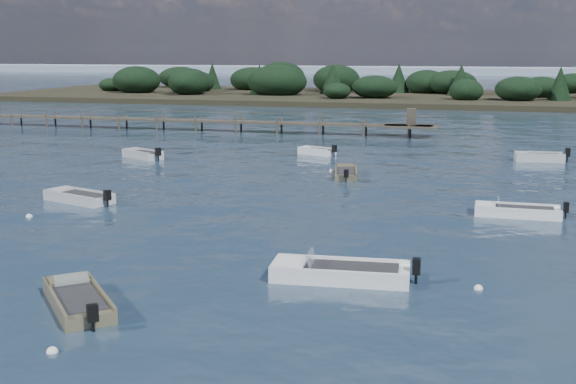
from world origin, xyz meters
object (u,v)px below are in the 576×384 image
(tender_far_grey_b, at_px, (539,159))
(dinghy_extra_b, at_px, (346,174))
(tender_far_grey, at_px, (143,156))
(jetty, at_px, (160,120))
(dinghy_near_olive, at_px, (78,303))
(tender_far_white, at_px, (317,153))
(dinghy_mid_white_b, at_px, (517,213))
(dinghy_mid_white_a, at_px, (340,275))
(dinghy_mid_grey, at_px, (79,199))

(tender_far_grey_b, height_order, dinghy_extra_b, tender_far_grey_b)
(tender_far_grey, bearing_deg, jetty, 110.83)
(tender_far_grey_b, height_order, dinghy_near_olive, tender_far_grey_b)
(tender_far_grey, distance_m, dinghy_near_olive, 32.70)
(tender_far_grey_b, distance_m, dinghy_extra_b, 16.10)
(tender_far_grey_b, height_order, tender_far_white, tender_far_grey_b)
(dinghy_near_olive, bearing_deg, dinghy_mid_white_b, 50.17)
(dinghy_extra_b, bearing_deg, tender_far_grey, 166.61)
(tender_far_grey_b, height_order, tender_far_grey, tender_far_grey_b)
(dinghy_mid_white_a, relative_size, tender_far_white, 1.61)
(tender_far_grey_b, relative_size, tender_far_grey, 1.03)
(dinghy_mid_white_b, distance_m, dinghy_near_olive, 22.28)
(tender_far_grey_b, bearing_deg, dinghy_mid_grey, -139.65)
(tender_far_grey, height_order, jetty, jetty)
(dinghy_mid_white_b, bearing_deg, dinghy_extra_b, 138.03)
(dinghy_mid_grey, bearing_deg, tender_far_grey_b, 40.35)
(dinghy_near_olive, xyz_separation_m, jetty, (-19.62, 49.26, 0.84))
(dinghy_mid_white_a, bearing_deg, dinghy_extra_b, 99.60)
(tender_far_grey_b, bearing_deg, jetty, 160.24)
(dinghy_near_olive, distance_m, dinghy_extra_b, 26.66)
(dinghy_mid_white_b, xyz_separation_m, dinghy_mid_grey, (-22.88, -2.44, 0.01))
(dinghy_mid_white_b, distance_m, dinghy_extra_b, 13.83)
(tender_far_grey_b, xyz_separation_m, tender_far_grey, (-29.13, -5.94, -0.01))
(dinghy_extra_b, bearing_deg, tender_far_grey_b, 37.65)
(dinghy_mid_grey, relative_size, tender_far_white, 1.35)
(dinghy_mid_white_b, relative_size, tender_far_grey_b, 1.13)
(dinghy_mid_white_a, bearing_deg, tender_far_grey, 128.29)
(dinghy_mid_white_b, bearing_deg, tender_far_grey, 153.75)
(dinghy_near_olive, xyz_separation_m, dinghy_extra_b, (3.99, 26.36, -0.01))
(tender_far_grey_b, bearing_deg, dinghy_mid_white_a, -106.26)
(dinghy_near_olive, bearing_deg, dinghy_mid_grey, 120.42)
(dinghy_mid_grey, xyz_separation_m, dinghy_near_olive, (8.61, -14.67, -0.01))
(dinghy_mid_grey, height_order, tender_far_grey_b, tender_far_grey_b)
(tender_far_grey, xyz_separation_m, dinghy_near_olive, (12.39, -30.26, -0.03))
(dinghy_mid_white_b, height_order, jetty, jetty)
(tender_far_grey_b, height_order, jetty, jetty)
(dinghy_mid_white_b, xyz_separation_m, tender_far_grey_b, (2.46, 19.09, 0.04))
(tender_far_white, bearing_deg, dinghy_mid_white_b, -52.18)
(dinghy_mid_white_b, xyz_separation_m, dinghy_near_olive, (-14.27, -17.11, -0.00))
(dinghy_mid_white_b, bearing_deg, tender_far_grey_b, 82.65)
(dinghy_mid_grey, bearing_deg, dinghy_extra_b, 42.87)
(tender_far_grey, bearing_deg, dinghy_mid_white_b, -26.25)
(tender_far_grey_b, distance_m, tender_far_grey, 29.72)
(dinghy_mid_grey, relative_size, jetty, 0.07)
(dinghy_mid_grey, xyz_separation_m, tender_far_grey_b, (25.34, 21.53, 0.04))
(dinghy_near_olive, bearing_deg, tender_far_grey, 112.27)
(tender_far_grey_b, xyz_separation_m, tender_far_white, (-16.69, -0.76, -0.03))
(tender_far_white, bearing_deg, dinghy_extra_b, -66.54)
(tender_far_grey_b, xyz_separation_m, dinghy_extra_b, (-12.75, -9.84, -0.05))
(tender_far_grey_b, bearing_deg, dinghy_extra_b, -142.35)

